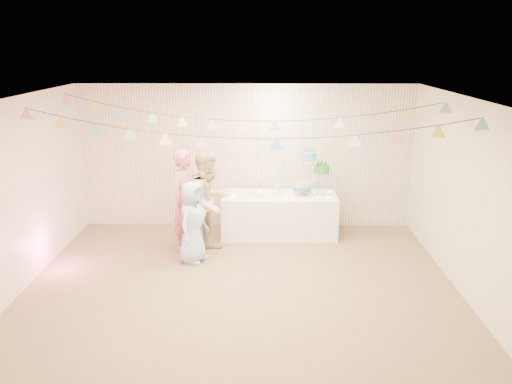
{
  "coord_description": "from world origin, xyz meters",
  "views": [
    {
      "loc": [
        0.31,
        -6.3,
        3.27
      ],
      "look_at": [
        0.2,
        0.8,
        1.15
      ],
      "focal_mm": 35.0,
      "sensor_mm": 36.0,
      "label": 1
    }
  ],
  "objects_px": {
    "cake_stand": "(311,172)",
    "person_adult_a": "(186,200)",
    "table": "(279,215)",
    "person_child": "(193,222)",
    "person_adult_b": "(209,202)"
  },
  "relations": [
    {
      "from": "cake_stand",
      "to": "table",
      "type": "bearing_deg",
      "value": -174.81
    },
    {
      "from": "person_adult_b",
      "to": "person_child",
      "type": "relative_size",
      "value": 1.32
    },
    {
      "from": "person_adult_b",
      "to": "person_child",
      "type": "xyz_separation_m",
      "value": [
        -0.23,
        -0.34,
        -0.21
      ]
    },
    {
      "from": "cake_stand",
      "to": "person_adult_b",
      "type": "bearing_deg",
      "value": -153.67
    },
    {
      "from": "person_adult_a",
      "to": "cake_stand",
      "type": "bearing_deg",
      "value": -41.1
    },
    {
      "from": "table",
      "to": "person_child",
      "type": "xyz_separation_m",
      "value": [
        -1.36,
        -1.12,
        0.27
      ]
    },
    {
      "from": "cake_stand",
      "to": "person_adult_b",
      "type": "distance_m",
      "value": 1.9
    },
    {
      "from": "cake_stand",
      "to": "person_adult_a",
      "type": "bearing_deg",
      "value": -162.12
    },
    {
      "from": "person_child",
      "to": "person_adult_b",
      "type": "bearing_deg",
      "value": -10.83
    },
    {
      "from": "person_adult_b",
      "to": "table",
      "type": "bearing_deg",
      "value": -17.48
    },
    {
      "from": "table",
      "to": "person_child",
      "type": "height_order",
      "value": "person_child"
    },
    {
      "from": "person_child",
      "to": "cake_stand",
      "type": "bearing_deg",
      "value": -35.69
    },
    {
      "from": "table",
      "to": "cake_stand",
      "type": "relative_size",
      "value": 2.56
    },
    {
      "from": "person_adult_a",
      "to": "person_adult_b",
      "type": "height_order",
      "value": "person_adult_b"
    },
    {
      "from": "table",
      "to": "person_adult_b",
      "type": "height_order",
      "value": "person_adult_b"
    }
  ]
}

